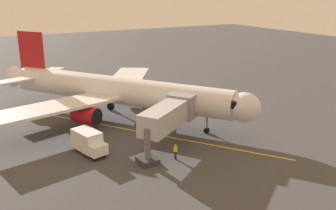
{
  "coord_description": "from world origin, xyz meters",
  "views": [
    {
      "loc": [
        20.09,
        50.56,
        17.58
      ],
      "look_at": [
        -3.12,
        9.46,
        3.0
      ],
      "focal_mm": 40.05,
      "sensor_mm": 36.0,
      "label": 1
    }
  ],
  "objects_px": {
    "ground_crew_marshaller": "(175,151)",
    "box_truck_near_nose": "(89,142)",
    "jet_bridge": "(171,114)",
    "airplane": "(115,91)"
  },
  "relations": [
    {
      "from": "ground_crew_marshaller",
      "to": "jet_bridge",
      "type": "bearing_deg",
      "value": -112.59
    },
    {
      "from": "ground_crew_marshaller",
      "to": "box_truck_near_nose",
      "type": "xyz_separation_m",
      "value": [
        7.65,
        -5.95,
        0.5
      ]
    },
    {
      "from": "airplane",
      "to": "jet_bridge",
      "type": "xyz_separation_m",
      "value": [
        -1.95,
        12.34,
        -0.24
      ]
    },
    {
      "from": "ground_crew_marshaller",
      "to": "box_truck_near_nose",
      "type": "bearing_deg",
      "value": -37.86
    },
    {
      "from": "jet_bridge",
      "to": "box_truck_near_nose",
      "type": "height_order",
      "value": "jet_bridge"
    },
    {
      "from": "airplane",
      "to": "ground_crew_marshaller",
      "type": "xyz_separation_m",
      "value": [
        -0.4,
        16.06,
        -3.12
      ]
    },
    {
      "from": "jet_bridge",
      "to": "ground_crew_marshaller",
      "type": "distance_m",
      "value": 4.95
    },
    {
      "from": "jet_bridge",
      "to": "airplane",
      "type": "bearing_deg",
      "value": -81.04
    },
    {
      "from": "jet_bridge",
      "to": "box_truck_near_nose",
      "type": "relative_size",
      "value": 2.12
    },
    {
      "from": "jet_bridge",
      "to": "ground_crew_marshaller",
      "type": "relative_size",
      "value": 6.13
    }
  ]
}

